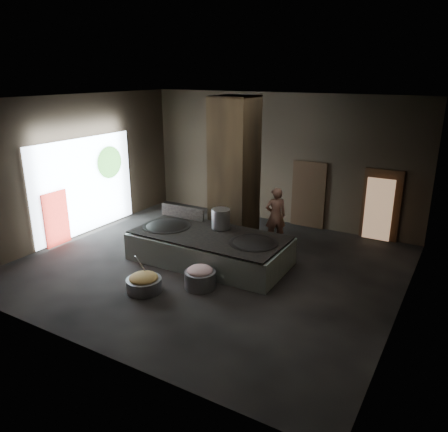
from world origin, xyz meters
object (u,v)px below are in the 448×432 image
Objects in this scene: wok_left at (167,228)px; stock_pot at (221,219)px; wok_right at (253,245)px; veg_basin at (144,285)px; meat_basin at (200,279)px; hearth_platform at (209,249)px; cook at (275,216)px.

stock_pot is (1.50, 0.60, 0.38)m from wok_left.
wok_left is at bearing -177.95° from wok_right.
stock_pot is 3.06m from veg_basin.
stock_pot is at bearing 106.29° from meat_basin.
stock_pot reaches higher than hearth_platform.
hearth_platform is at bearing 78.91° from veg_basin.
stock_pot reaches higher than veg_basin.
meat_basin is (2.08, -1.40, -0.54)m from wok_left.
hearth_platform is 2.46× the size of cook.
meat_basin is at bearing -115.60° from wok_right.
cook is (0.96, 1.71, -0.24)m from stock_pot.
wok_left is at bearing 5.21° from cook.
veg_basin is at bearing -102.37° from hearth_platform.
veg_basin is at bearing -66.13° from wok_left.
meat_basin is (-0.37, -3.70, -0.68)m from cook.
meat_basin is at bearing 46.25° from cook.
wok_right is at bearing 60.86° from cook.
wok_left reaches higher than wok_right.
wok_left is 1.60× the size of veg_basin.
cook reaches higher than veg_basin.
hearth_platform is 5.06× the size of veg_basin.
wok_right is 0.72× the size of cook.
stock_pot reaches higher than meat_basin.
meat_basin is (0.63, -1.45, -0.17)m from hearth_platform.
meat_basin is at bearing 38.38° from veg_basin.
stock_pot is (-1.30, 0.50, 0.38)m from wok_right.
cook is 4.85m from veg_basin.
stock_pot is at bearing 83.52° from hearth_platform.
meat_basin reaches higher than veg_basin.
cook is (-0.34, 2.21, 0.14)m from wok_right.
hearth_platform is 1.50m from wok_left.
veg_basin is (-1.46, -4.56, -0.73)m from cook.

